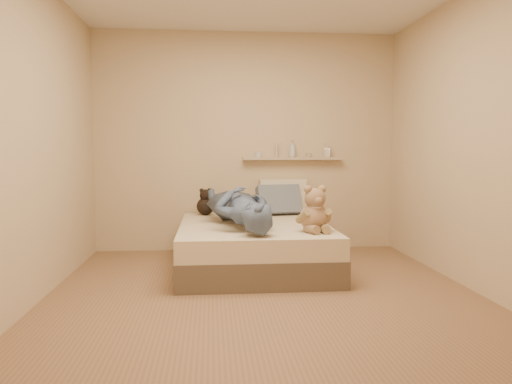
{
  "coord_description": "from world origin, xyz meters",
  "views": [
    {
      "loc": [
        -0.43,
        -4.1,
        1.2
      ],
      "look_at": [
        0.0,
        0.65,
        0.8
      ],
      "focal_mm": 35.0,
      "sensor_mm": 36.0,
      "label": 1
    }
  ],
  "objects": [
    {
      "name": "room",
      "position": [
        0.0,
        0.0,
        1.3
      ],
      "size": [
        3.8,
        3.8,
        3.8
      ],
      "color": "#856045",
      "rests_on": "ground"
    },
    {
      "name": "dark_plush",
      "position": [
        -0.5,
        1.67,
        0.59
      ],
      "size": [
        0.2,
        0.2,
        0.31
      ],
      "color": "black",
      "rests_on": "bed"
    },
    {
      "name": "bed",
      "position": [
        0.0,
        0.93,
        0.22
      ],
      "size": [
        1.5,
        1.9,
        0.45
      ],
      "color": "brown",
      "rests_on": "floor"
    },
    {
      "name": "pillow_grey",
      "position": [
        0.35,
        1.62,
        0.62
      ],
      "size": [
        0.54,
        0.35,
        0.37
      ],
      "primitive_type": "cube",
      "rotation": [
        -0.43,
        0.0,
        0.16
      ],
      "color": "slate",
      "rests_on": "bed"
    },
    {
      "name": "pillow_cream",
      "position": [
        0.42,
        1.76,
        0.65
      ],
      "size": [
        0.55,
        0.22,
        0.42
      ],
      "primitive_type": "cube",
      "rotation": [
        -0.13,
        0.0,
        0.01
      ],
      "color": "beige",
      "rests_on": "bed"
    },
    {
      "name": "wall_shelf",
      "position": [
        0.55,
        1.84,
        1.1
      ],
      "size": [
        1.2,
        0.12,
        0.03
      ],
      "primitive_type": "cube",
      "color": "tan",
      "rests_on": "wall_back"
    },
    {
      "name": "shelf_bottles",
      "position": [
        0.62,
        1.84,
        1.19
      ],
      "size": [
        0.93,
        0.1,
        0.2
      ],
      "color": "silver",
      "rests_on": "wall_shelf"
    },
    {
      "name": "teddy_bear",
      "position": [
        0.52,
        0.39,
        0.63
      ],
      "size": [
        0.35,
        0.35,
        0.43
      ],
      "color": "tan",
      "rests_on": "bed"
    },
    {
      "name": "game_console",
      "position": [
        -0.01,
        0.37,
        0.59
      ],
      "size": [
        0.16,
        0.07,
        0.06
      ],
      "color": "silver",
      "rests_on": "bed"
    },
    {
      "name": "person",
      "position": [
        -0.16,
        0.85,
        0.65
      ],
      "size": [
        0.86,
        1.72,
        0.39
      ],
      "primitive_type": "imported",
      "rotation": [
        0.0,
        0.0,
        3.31
      ],
      "color": "#44536B",
      "rests_on": "bed"
    }
  ]
}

